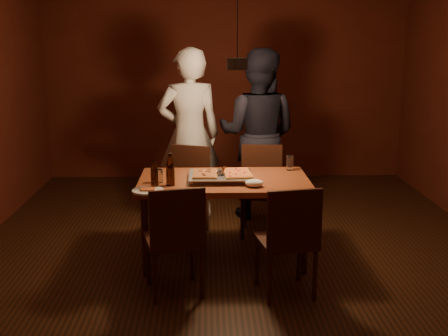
{
  "coord_description": "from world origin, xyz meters",
  "views": [
    {
      "loc": [
        -0.26,
        -4.9,
        1.98
      ],
      "look_at": [
        -0.12,
        -0.09,
        0.85
      ],
      "focal_mm": 45.0,
      "sensor_mm": 36.0,
      "label": 1
    }
  ],
  "objects_px": {
    "chair_far_left": "(187,182)",
    "chair_near_right": "(290,232)",
    "chair_far_right": "(261,181)",
    "beer_bottle_a": "(154,174)",
    "chair_near_left": "(175,231)",
    "plate_slice": "(148,191)",
    "diner_dark": "(258,134)",
    "beer_bottle_b": "(170,169)",
    "dining_table": "(224,187)",
    "pizza_tray": "(220,177)",
    "pendant_lamp": "(237,63)",
    "diner_white": "(189,135)"
  },
  "relations": [
    {
      "from": "beer_bottle_a",
      "to": "plate_slice",
      "type": "xyz_separation_m",
      "value": [
        -0.05,
        -0.12,
        -0.11
      ]
    },
    {
      "from": "pizza_tray",
      "to": "diner_white",
      "type": "bearing_deg",
      "value": 110.06
    },
    {
      "from": "chair_near_right",
      "to": "chair_near_left",
      "type": "bearing_deg",
      "value": 167.05
    },
    {
      "from": "diner_dark",
      "to": "pizza_tray",
      "type": "bearing_deg",
      "value": 89.27
    },
    {
      "from": "chair_near_left",
      "to": "diner_white",
      "type": "relative_size",
      "value": 0.27
    },
    {
      "from": "dining_table",
      "to": "chair_far_left",
      "type": "height_order",
      "value": "chair_far_left"
    },
    {
      "from": "chair_far_right",
      "to": "beer_bottle_b",
      "type": "height_order",
      "value": "beer_bottle_b"
    },
    {
      "from": "dining_table",
      "to": "beer_bottle_b",
      "type": "distance_m",
      "value": 0.54
    },
    {
      "from": "beer_bottle_a",
      "to": "diner_white",
      "type": "xyz_separation_m",
      "value": [
        0.24,
        1.49,
        0.07
      ]
    },
    {
      "from": "chair_near_left",
      "to": "diner_white",
      "type": "xyz_separation_m",
      "value": [
        0.05,
        1.96,
        0.4
      ]
    },
    {
      "from": "chair_far_right",
      "to": "chair_near_right",
      "type": "xyz_separation_m",
      "value": [
        0.07,
        -1.53,
        0.0
      ]
    },
    {
      "from": "chair_far_left",
      "to": "diner_dark",
      "type": "distance_m",
      "value": 1.01
    },
    {
      "from": "beer_bottle_a",
      "to": "diner_white",
      "type": "relative_size",
      "value": 0.13
    },
    {
      "from": "chair_near_left",
      "to": "chair_far_left",
      "type": "bearing_deg",
      "value": 74.99
    },
    {
      "from": "chair_far_right",
      "to": "pendant_lamp",
      "type": "xyz_separation_m",
      "value": [
        -0.29,
        -0.65,
        1.22
      ]
    },
    {
      "from": "chair_near_right",
      "to": "beer_bottle_b",
      "type": "xyz_separation_m",
      "value": [
        -0.93,
        0.59,
        0.35
      ]
    },
    {
      "from": "chair_near_right",
      "to": "plate_slice",
      "type": "xyz_separation_m",
      "value": [
        -1.11,
        0.4,
        0.22
      ]
    },
    {
      "from": "dining_table",
      "to": "beer_bottle_a",
      "type": "relative_size",
      "value": 6.23
    },
    {
      "from": "beer_bottle_a",
      "to": "diner_dark",
      "type": "relative_size",
      "value": 0.13
    },
    {
      "from": "dining_table",
      "to": "chair_near_right",
      "type": "height_order",
      "value": "chair_near_right"
    },
    {
      "from": "dining_table",
      "to": "diner_white",
      "type": "xyz_separation_m",
      "value": [
        -0.34,
        1.21,
        0.26
      ]
    },
    {
      "from": "chair_far_right",
      "to": "beer_bottle_a",
      "type": "xyz_separation_m",
      "value": [
        -0.99,
        -1.02,
        0.33
      ]
    },
    {
      "from": "chair_far_left",
      "to": "pizza_tray",
      "type": "relative_size",
      "value": 0.99
    },
    {
      "from": "chair_near_right",
      "to": "pizza_tray",
      "type": "distance_m",
      "value": 0.95
    },
    {
      "from": "chair_near_left",
      "to": "beer_bottle_b",
      "type": "relative_size",
      "value": 1.83
    },
    {
      "from": "chair_far_left",
      "to": "diner_white",
      "type": "bearing_deg",
      "value": -70.71
    },
    {
      "from": "beer_bottle_b",
      "to": "diner_dark",
      "type": "bearing_deg",
      "value": 59.22
    },
    {
      "from": "chair_far_right",
      "to": "diner_dark",
      "type": "bearing_deg",
      "value": -83.96
    },
    {
      "from": "dining_table",
      "to": "plate_slice",
      "type": "relative_size",
      "value": 5.8
    },
    {
      "from": "chair_near_left",
      "to": "chair_near_right",
      "type": "bearing_deg",
      "value": -16.17
    },
    {
      "from": "chair_far_left",
      "to": "chair_near_right",
      "type": "height_order",
      "value": "same"
    },
    {
      "from": "dining_table",
      "to": "diner_white",
      "type": "height_order",
      "value": "diner_white"
    },
    {
      "from": "beer_bottle_b",
      "to": "beer_bottle_a",
      "type": "bearing_deg",
      "value": -147.67
    },
    {
      "from": "chair_near_left",
      "to": "pizza_tray",
      "type": "relative_size",
      "value": 0.92
    },
    {
      "from": "diner_dark",
      "to": "beer_bottle_b",
      "type": "bearing_deg",
      "value": 77.5
    },
    {
      "from": "diner_white",
      "to": "chair_far_left",
      "type": "bearing_deg",
      "value": 77.85
    },
    {
      "from": "beer_bottle_a",
      "to": "plate_slice",
      "type": "bearing_deg",
      "value": -111.15
    },
    {
      "from": "beer_bottle_a",
      "to": "chair_near_left",
      "type": "bearing_deg",
      "value": -67.8
    },
    {
      "from": "plate_slice",
      "to": "pendant_lamp",
      "type": "bearing_deg",
      "value": 33.22
    },
    {
      "from": "chair_far_left",
      "to": "chair_near_left",
      "type": "xyz_separation_m",
      "value": [
        -0.04,
        -1.48,
        0.0
      ]
    },
    {
      "from": "chair_near_left",
      "to": "plate_slice",
      "type": "bearing_deg",
      "value": 110.34
    },
    {
      "from": "dining_table",
      "to": "pendant_lamp",
      "type": "bearing_deg",
      "value": 37.79
    },
    {
      "from": "beer_bottle_a",
      "to": "beer_bottle_b",
      "type": "distance_m",
      "value": 0.15
    },
    {
      "from": "chair_far_left",
      "to": "chair_near_right",
      "type": "distance_m",
      "value": 1.73
    },
    {
      "from": "plate_slice",
      "to": "beer_bottle_b",
      "type": "bearing_deg",
      "value": 48.98
    },
    {
      "from": "chair_near_right",
      "to": "diner_dark",
      "type": "bearing_deg",
      "value": 81.5
    },
    {
      "from": "chair_far_right",
      "to": "diner_dark",
      "type": "xyz_separation_m",
      "value": [
        0.0,
        0.52,
        0.39
      ]
    },
    {
      "from": "chair_near_right",
      "to": "diner_dark",
      "type": "distance_m",
      "value": 2.09
    },
    {
      "from": "chair_near_right",
      "to": "diner_white",
      "type": "relative_size",
      "value": 0.26
    },
    {
      "from": "pendant_lamp",
      "to": "chair_near_left",
      "type": "bearing_deg",
      "value": -121.1
    }
  ]
}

